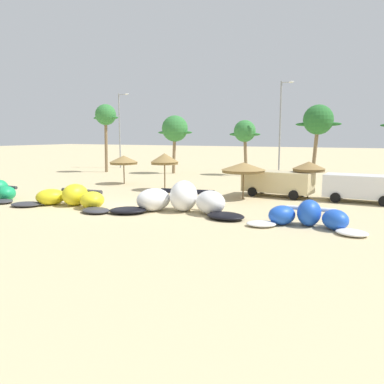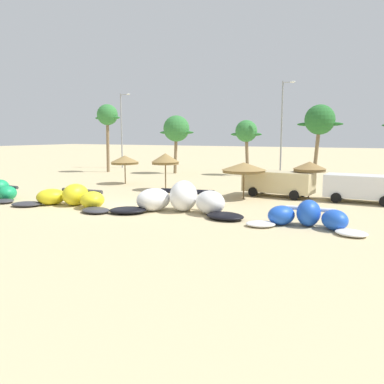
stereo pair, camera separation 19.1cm
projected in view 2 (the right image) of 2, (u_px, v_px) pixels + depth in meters
ground_plane at (111, 207)px, 25.16m from camera, size 260.00×260.00×0.00m
kite_left at (71, 198)px, 25.20m from camera, size 7.57×3.75×1.40m
kite_left_of_center at (181, 201)px, 23.20m from camera, size 8.14×4.57×1.83m
kite_center at (307, 217)px, 19.48m from camera, size 5.96×2.80×1.31m
beach_umbrella_near_van at (125, 160)px, 36.56m from camera, size 2.62×2.62×2.63m
beach_umbrella_middle at (165, 159)px, 32.32m from camera, size 2.30×2.30×3.02m
beach_umbrella_near_palms at (244, 168)px, 27.92m from camera, size 3.14×3.14×2.58m
beach_umbrella_outermost at (310, 167)px, 28.52m from camera, size 2.34×2.34×2.60m
parked_van at (361, 186)px, 26.64m from camera, size 4.79×2.40×1.84m
parked_car_second at (277, 182)px, 29.24m from camera, size 5.15×2.49×1.84m
palm_leftmost at (107, 116)px, 47.78m from camera, size 3.74×2.49×8.14m
palm_left at (176, 129)px, 46.19m from camera, size 4.54×3.02×6.74m
palm_left_of_gap at (246, 132)px, 44.38m from camera, size 3.66×2.44×6.15m
palm_center_left at (320, 121)px, 38.81m from camera, size 4.39×2.93×7.44m
lamppost_west at (122, 127)px, 54.21m from camera, size 1.64×0.24×10.02m
lamppost_west_center at (283, 125)px, 42.74m from camera, size 1.40×0.24×10.15m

